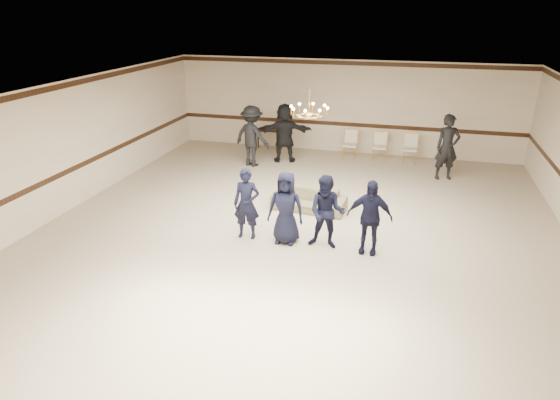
# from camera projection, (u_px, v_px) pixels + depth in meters

# --- Properties ---
(room) EXTENTS (12.01, 14.01, 3.21)m
(room) POSITION_uv_depth(u_px,v_px,m) (298.00, 169.00, 10.44)
(room) COLOR #BAAA8F
(room) RESTS_ON ground
(chair_rail) EXTENTS (12.00, 0.02, 0.14)m
(chair_rail) POSITION_uv_depth(u_px,v_px,m) (344.00, 124.00, 16.91)
(chair_rail) COLOR #331B0F
(chair_rail) RESTS_ON wall_back
(crown_molding) EXTENTS (12.00, 0.02, 0.14)m
(crown_molding) POSITION_uv_depth(u_px,v_px,m) (347.00, 63.00, 16.12)
(crown_molding) COLOR #331B0F
(crown_molding) RESTS_ON wall_back
(chandelier) EXTENTS (0.94, 0.94, 0.89)m
(chandelier) POSITION_uv_depth(u_px,v_px,m) (309.00, 102.00, 10.85)
(chandelier) COLOR gold
(chandelier) RESTS_ON ceiling
(boy_a) EXTENTS (0.62, 0.43, 1.63)m
(boy_a) POSITION_uv_depth(u_px,v_px,m) (247.00, 204.00, 10.66)
(boy_a) COLOR black
(boy_a) RESTS_ON floor
(boy_b) EXTENTS (0.80, 0.52, 1.63)m
(boy_b) POSITION_uv_depth(u_px,v_px,m) (286.00, 208.00, 10.44)
(boy_b) COLOR black
(boy_b) RESTS_ON floor
(boy_c) EXTENTS (0.81, 0.64, 1.63)m
(boy_c) POSITION_uv_depth(u_px,v_px,m) (327.00, 212.00, 10.22)
(boy_c) COLOR black
(boy_c) RESTS_ON floor
(boy_d) EXTENTS (0.97, 0.43, 1.63)m
(boy_d) POSITION_uv_depth(u_px,v_px,m) (369.00, 217.00, 10.00)
(boy_d) COLOR black
(boy_d) RESTS_ON floor
(settee) EXTENTS (1.93, 0.90, 0.55)m
(settee) POSITION_uv_depth(u_px,v_px,m) (309.00, 200.00, 12.32)
(settee) COLOR #7D7253
(settee) RESTS_ON floor
(adult_left) EXTENTS (1.43, 1.09, 1.96)m
(adult_left) POSITION_uv_depth(u_px,v_px,m) (252.00, 136.00, 15.44)
(adult_left) COLOR black
(adult_left) RESTS_ON floor
(adult_mid) EXTENTS (1.91, 1.04, 1.96)m
(adult_mid) POSITION_uv_depth(u_px,v_px,m) (285.00, 133.00, 15.85)
(adult_mid) COLOR black
(adult_mid) RESTS_ON floor
(adult_right) EXTENTS (0.83, 0.68, 1.96)m
(adult_right) POSITION_uv_depth(u_px,v_px,m) (447.00, 147.00, 14.25)
(adult_right) COLOR black
(adult_right) RESTS_ON floor
(banquet_chair_left) EXTENTS (0.46, 0.46, 0.95)m
(banquet_chair_left) POSITION_uv_depth(u_px,v_px,m) (350.00, 144.00, 16.39)
(banquet_chair_left) COLOR beige
(banquet_chair_left) RESTS_ON floor
(banquet_chair_mid) EXTENTS (0.46, 0.46, 0.95)m
(banquet_chair_mid) POSITION_uv_depth(u_px,v_px,m) (380.00, 147.00, 16.15)
(banquet_chair_mid) COLOR beige
(banquet_chair_mid) RESTS_ON floor
(banquet_chair_right) EXTENTS (0.48, 0.48, 0.95)m
(banquet_chair_right) POSITION_uv_depth(u_px,v_px,m) (410.00, 149.00, 15.90)
(banquet_chair_right) COLOR beige
(banquet_chair_right) RESTS_ON floor
(console_table) EXTENTS (0.92, 0.43, 0.76)m
(console_table) POSITION_uv_depth(u_px,v_px,m) (268.00, 140.00, 17.34)
(console_table) COLOR black
(console_table) RESTS_ON floor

